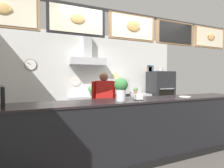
{
  "coord_description": "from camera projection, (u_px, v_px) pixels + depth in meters",
  "views": [
    {
      "loc": [
        -1.45,
        -2.65,
        1.4
      ],
      "look_at": [
        -0.08,
        0.69,
        1.27
      ],
      "focal_mm": 26.28,
      "sensor_mm": 36.0,
      "label": 1
    }
  ],
  "objects": [
    {
      "name": "service_counter",
      "position": [
        138.0,
        130.0,
        2.79
      ],
      "size": [
        4.58,
        0.64,
        1.04
      ],
      "color": "black",
      "rests_on": "ground_plane"
    },
    {
      "name": "back_wall_assembly",
      "position": [
        97.0,
        76.0,
        4.92
      ],
      "size": [
        5.43,
        2.42,
        2.73
      ],
      "color": "#9E9E99",
      "rests_on": "ground_plane"
    },
    {
      "name": "potted_basil",
      "position": [
        92.0,
        90.0,
        4.63
      ],
      "size": [
        0.24,
        0.24,
        0.29
      ],
      "color": "#4C4C51",
      "rests_on": "back_prep_counter"
    },
    {
      "name": "pizza_oven",
      "position": [
        160.0,
        96.0,
        5.39
      ],
      "size": [
        0.75,
        0.64,
        1.71
      ],
      "color": "#232326",
      "rests_on": "ground_plane"
    },
    {
      "name": "ground_plane",
      "position": [
        130.0,
        153.0,
        3.05
      ],
      "size": [
        6.52,
        6.52,
        0.0
      ],
      "primitive_type": "plane",
      "color": "#514C47"
    },
    {
      "name": "pepper_grinder",
      "position": [
        3.0,
        96.0,
        1.99
      ],
      "size": [
        0.05,
        0.05,
        0.29
      ],
      "color": "black",
      "rests_on": "service_counter"
    },
    {
      "name": "napkin_holder",
      "position": [
        138.0,
        97.0,
        2.69
      ],
      "size": [
        0.14,
        0.13,
        0.1
      ],
      "color": "#262628",
      "rests_on": "service_counter"
    },
    {
      "name": "espresso_machine",
      "position": [
        119.0,
        87.0,
        4.91
      ],
      "size": [
        0.52,
        0.54,
        0.47
      ],
      "color": "silver",
      "rests_on": "back_prep_counter"
    },
    {
      "name": "shop_worker",
      "position": [
        104.0,
        105.0,
        3.58
      ],
      "size": [
        0.52,
        0.28,
        1.52
      ],
      "rotation": [
        0.0,
        0.0,
        2.98
      ],
      "color": "#232328",
      "rests_on": "ground_plane"
    },
    {
      "name": "potted_thyme",
      "position": [
        136.0,
        90.0,
        5.2
      ],
      "size": [
        0.15,
        0.15,
        0.2
      ],
      "color": "#9E563D",
      "rests_on": "back_prep_counter"
    },
    {
      "name": "basil_vase",
      "position": [
        121.0,
        89.0,
        2.56
      ],
      "size": [
        0.21,
        0.21,
        0.36
      ],
      "color": "silver",
      "rests_on": "service_counter"
    },
    {
      "name": "condiment_plate",
      "position": [
        185.0,
        97.0,
        3.11
      ],
      "size": [
        0.21,
        0.21,
        0.01
      ],
      "color": "white",
      "rests_on": "service_counter"
    },
    {
      "name": "back_prep_counter",
      "position": [
        111.0,
        110.0,
        4.87
      ],
      "size": [
        2.49,
        0.59,
        0.9
      ],
      "color": "silver",
      "rests_on": "ground_plane"
    }
  ]
}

